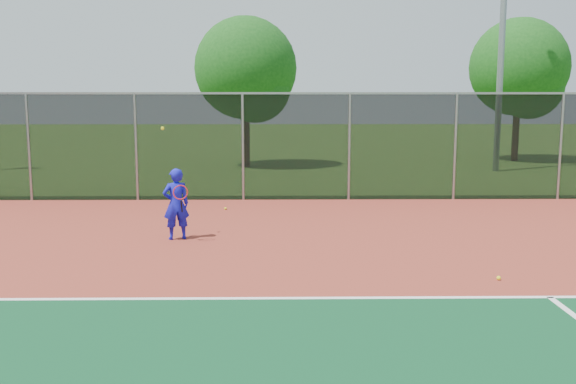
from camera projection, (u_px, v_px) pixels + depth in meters
The scene contains 8 objects.
court_apron at pixel (430, 323), 8.41m from camera, with size 30.00×20.00×0.02m, color maroon.
fence_back at pixel (349, 145), 18.07m from camera, with size 30.00×0.06×3.03m.
tennis_player at pixel (176, 204), 13.16m from camera, with size 0.62×0.67×2.32m.
practice_ball_2 at pixel (226, 208), 16.64m from camera, with size 0.07×0.07×0.07m, color yellow.
practice_ball_4 at pixel (499, 278), 10.32m from camera, with size 0.07×0.07×0.07m, color yellow.
floodlight_n at pixel (504, 0), 24.28m from camera, with size 0.90×0.40×11.50m.
tree_back_left at pixel (248, 73), 26.16m from camera, with size 4.19×4.19×6.16m.
tree_back_mid at pixel (522, 72), 28.48m from camera, with size 4.34×4.34×6.38m.
Camera 1 is at (-1.98, -6.03, 2.97)m, focal length 40.00 mm.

